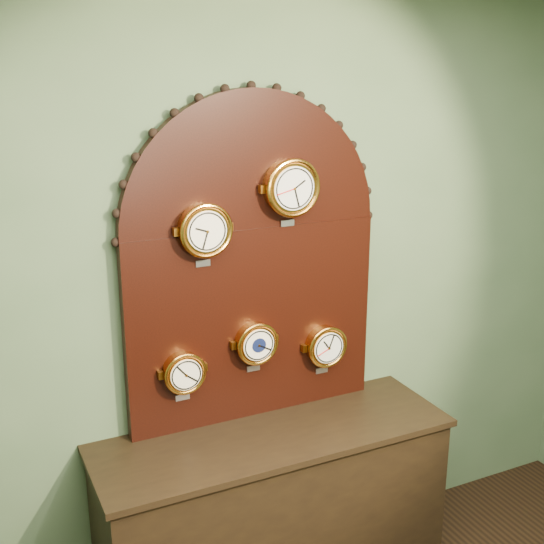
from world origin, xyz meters
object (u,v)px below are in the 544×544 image
display_board (253,250)px  tide_clock (326,346)px  barometer (256,343)px  roman_clock (205,230)px  shop_counter (274,514)px  arabic_clock (291,188)px  hygrometer (184,372)px

display_board → tide_clock: (0.35, -0.07, -0.50)m
barometer → tide_clock: 0.37m
roman_clock → shop_counter: bearing=-31.8°
arabic_clock → hygrometer: size_ratio=1.26×
shop_counter → roman_clock: bearing=148.2°
arabic_clock → hygrometer: bearing=179.8°
arabic_clock → barometer: size_ratio=1.22×
shop_counter → barometer: 0.83m
display_board → hygrometer: bearing=-169.7°
arabic_clock → barometer: 0.72m
shop_counter → tide_clock: (0.35, 0.15, 0.73)m
roman_clock → arabic_clock: size_ratio=0.92×
roman_clock → hygrometer: roman_clock is taller
shop_counter → arabic_clock: (0.16, 0.15, 1.51)m
tide_clock → hygrometer: bearing=180.0°
barometer → roman_clock: bearing=-179.8°
display_board → hygrometer: display_board is taller
hygrometer → arabic_clock: bearing=-0.2°
shop_counter → roman_clock: 1.39m
hygrometer → barometer: (0.35, -0.00, 0.08)m
barometer → tide_clock: size_ratio=0.98×
shop_counter → display_board: 1.25m
arabic_clock → hygrometer: 0.93m
shop_counter → arabic_clock: size_ratio=5.18×
arabic_clock → tide_clock: 0.80m
hygrometer → barometer: bearing=-0.1°
shop_counter → barometer: barometer is taller
display_board → tide_clock: size_ratio=5.92×
roman_clock → arabic_clock: arabic_clock is taller
roman_clock → tide_clock: (0.60, 0.00, -0.63)m
shop_counter → display_board: bearing=90.0°
tide_clock → roman_clock: bearing=-179.9°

